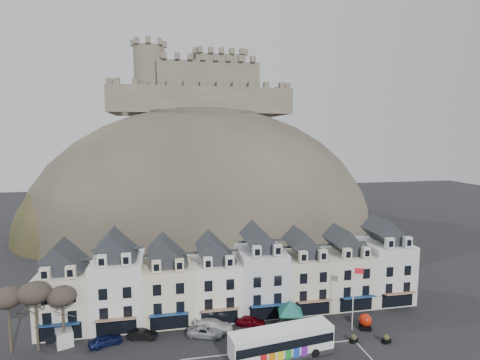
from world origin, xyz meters
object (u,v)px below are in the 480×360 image
car_black (143,335)px  car_white (213,325)px  bus_shelter (290,307)px  white_van (63,334)px  car_navy (106,340)px  car_maroon (251,321)px  bus (281,341)px  car_silver (206,331)px  car_charcoal (291,323)px  red_buoy (365,321)px  flagpole (354,294)px

car_black → car_white: size_ratio=0.71×
bus_shelter → white_van: 29.55m
bus_shelter → white_van: size_ratio=1.34×
car_navy → car_maroon: 18.91m
bus_shelter → bus: bearing=-104.7°
car_silver → car_charcoal: (11.60, -0.15, -0.02)m
car_navy → red_buoy: bearing=-115.0°
bus_shelter → car_white: (-10.23, 1.69, -2.41)m
bus → bus_shelter: (3.10, 5.89, 1.21)m
bus → bus_shelter: bearing=54.7°
car_navy → car_white: 13.71m
white_van → car_white: white_van is taller
red_buoy → car_silver: size_ratio=0.46×
car_maroon → red_buoy: bearing=-82.3°
flagpole → car_navy: size_ratio=2.19×
flagpole → white_van: (-37.61, 4.57, -4.11)m
car_silver → bus_shelter: bearing=-73.4°
bus → red_buoy: bus is taller
bus_shelter → car_maroon: size_ratio=1.57×
red_buoy → car_silver: 21.57m
white_van → car_black: size_ratio=1.26×
bus → bus_shelter: 6.76m
bus_shelter → car_maroon: bearing=172.5°
white_van → car_navy: bearing=-41.9°
car_black → car_charcoal: (19.61, -1.03, 0.03)m
car_white → car_navy: bearing=113.8°
bus_shelter → white_van: bus_shelter is taller
white_van → car_maroon: white_van is taller
red_buoy → car_black: size_ratio=0.57×
flagpole → car_navy: (-32.17, 2.51, -4.40)m
bus → white_van: size_ratio=2.75×
bus_shelter → red_buoy: bearing=2.2°
flagpole → car_white: flagpole is taller
flagpole → car_black: 28.24m
car_silver → car_maroon: size_ratio=1.16×
flagpole → car_silver: flagpole is taller
red_buoy → car_maroon: (-15.03, 3.80, -0.40)m
bus_shelter → car_maroon: (-5.03, 1.89, -2.49)m
bus_shelter → car_navy: size_ratio=1.54×
car_navy → car_black: bearing=-103.0°
red_buoy → car_charcoal: red_buoy is taller
red_buoy → car_white: 20.55m
car_white → bus_shelter: bearing=-79.5°
bus → red_buoy: (13.10, 3.97, -0.87)m
car_black → car_charcoal: car_charcoal is taller
car_navy → car_white: (13.67, 0.95, 0.06)m
car_charcoal → car_black: bearing=84.2°
car_silver → car_white: bearing=-25.2°
car_navy → car_silver: 12.48m
car_charcoal → car_maroon: bearing=70.2°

